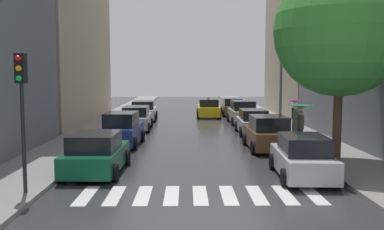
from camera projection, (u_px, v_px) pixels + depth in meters
ground_plane at (192, 121)px, 34.62m from camera, size 28.00×72.00×0.04m
sidewalk_left at (112, 120)px, 34.52m from camera, size 3.00×72.00×0.15m
sidewalk_right at (271, 120)px, 34.70m from camera, size 3.00×72.00×0.15m
crosswalk_stripes at (200, 195)px, 13.43m from camera, size 7.65×2.20×0.01m
building_right_mid at (313, 12)px, 38.18m from camera, size 6.00×13.61×18.69m
parked_car_left_nearest at (96, 154)px, 16.43m from camera, size 2.21×4.24×1.58m
parked_car_left_second at (122, 130)px, 22.72m from camera, size 2.11×4.22×1.80m
parked_car_left_third at (136, 119)px, 29.24m from camera, size 2.09×4.57×1.61m
parked_car_left_fourth at (144, 111)px, 35.23m from camera, size 2.25×4.40×1.60m
parked_car_right_nearest at (303, 158)px, 15.62m from camera, size 2.14×4.14×1.60m
parked_car_right_second at (268, 134)px, 21.47m from camera, size 2.18×4.06×1.73m
parked_car_right_third at (253, 122)px, 27.04m from camera, size 2.00×4.23×1.59m
parked_car_right_fourth at (242, 113)px, 32.79m from camera, size 2.12×4.32×1.78m
parked_car_right_fifth at (233, 107)px, 39.38m from camera, size 2.20×4.61×1.59m
taxi_midroad at (208, 108)px, 37.65m from camera, size 2.12×4.52×1.81m
pedestrian_foreground at (295, 109)px, 27.23m from camera, size 0.90×0.90×2.01m
pedestrian_near_tree at (301, 115)px, 21.68m from camera, size 1.20×1.20×2.09m
pedestrian_far_side at (296, 121)px, 24.44m from camera, size 0.36×0.36×1.85m
street_tree_right at (340, 31)px, 17.22m from camera, size 5.39×5.39×8.12m
traffic_light_left_corner at (21, 92)px, 12.89m from camera, size 0.30×0.42×4.30m
lamp_post_right at (281, 69)px, 26.68m from camera, size 0.60×0.28×6.95m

